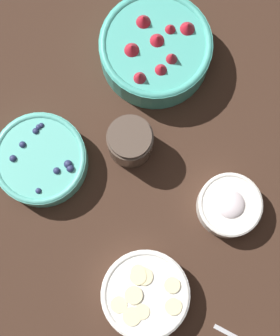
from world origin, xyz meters
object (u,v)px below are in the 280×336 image
bowl_bananas (145,294)px  bowl_cream (229,205)px  bowl_strawberries (155,49)px  jar_chocolate (130,142)px  bowl_blueberries (41,160)px

bowl_bananas → bowl_cream: bowl_cream is taller
bowl_strawberries → bowl_cream: size_ratio=1.82×
bowl_strawberries → jar_chocolate: bowl_strawberries is taller
bowl_blueberries → bowl_bananas: (0.23, 0.21, -0.00)m
jar_chocolate → bowl_blueberries: bearing=-75.6°
bowl_strawberries → bowl_blueberries: size_ratio=1.23×
bowl_blueberries → jar_chocolate: 0.17m
bowl_strawberries → bowl_blueberries: (0.23, -0.20, -0.01)m
jar_chocolate → bowl_strawberries: bearing=169.0°
bowl_cream → jar_chocolate: bearing=-118.9°
bowl_strawberries → jar_chocolate: size_ratio=2.50×
bowl_strawberries → bowl_blueberries: bearing=-41.6°
bowl_bananas → bowl_cream: bearing=139.6°
bowl_strawberries → bowl_bananas: size_ratio=1.35×
bowl_bananas → bowl_cream: 0.22m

